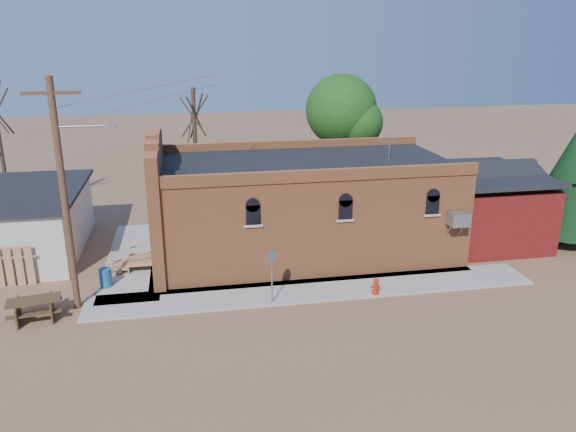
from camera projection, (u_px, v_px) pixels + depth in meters
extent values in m
plane|color=brown|center=(285.00, 303.00, 22.72)|extent=(120.00, 120.00, 0.00)
cube|color=#9E9991|center=(316.00, 290.00, 23.81)|extent=(19.00, 2.20, 0.08)
cube|color=#9E9991|center=(135.00, 258.00, 27.21)|extent=(2.60, 10.00, 0.08)
cube|color=#C46C3B|center=(305.00, 208.00, 27.52)|extent=(14.00, 7.00, 4.50)
cube|color=black|center=(305.00, 162.00, 26.82)|extent=(13.80, 6.80, 0.12)
cube|color=#C46C3B|center=(158.00, 203.00, 26.09)|extent=(0.50, 7.40, 5.80)
cube|color=navy|center=(149.00, 187.00, 24.58)|extent=(0.08, 1.10, 1.56)
cube|color=gray|center=(459.00, 219.00, 24.79)|extent=(0.85, 0.65, 0.60)
cube|color=#53110E|center=(482.00, 210.00, 29.39)|extent=(5.00, 6.00, 3.20)
cylinder|color=#44281B|center=(64.00, 199.00, 21.02)|extent=(0.26, 0.26, 9.00)
cube|color=#44281B|center=(51.00, 93.00, 19.82)|extent=(2.00, 0.12, 0.12)
cylinder|color=gray|center=(81.00, 126.00, 20.35)|extent=(1.80, 0.08, 0.08)
cube|color=gray|center=(110.00, 127.00, 20.54)|extent=(0.45, 0.22, 0.14)
cylinder|color=#483329|center=(196.00, 152.00, 33.20)|extent=(0.24, 0.24, 7.50)
cylinder|color=#483329|center=(1.00, 152.00, 32.13)|extent=(0.24, 0.24, 8.00)
cylinder|color=#483329|center=(340.00, 155.00, 35.43)|extent=(0.28, 0.28, 6.30)
sphere|color=#154413|center=(341.00, 110.00, 34.57)|extent=(4.40, 4.40, 4.40)
cylinder|color=#483329|center=(566.00, 233.00, 29.00)|extent=(0.30, 0.30, 1.20)
cone|color=black|center=(574.00, 181.00, 28.14)|extent=(3.60, 3.60, 5.50)
cylinder|color=red|center=(375.00, 293.00, 23.36)|extent=(0.34, 0.34, 0.06)
cylinder|color=red|center=(376.00, 287.00, 23.27)|extent=(0.24, 0.24, 0.53)
sphere|color=red|center=(376.00, 281.00, 23.18)|extent=(0.21, 0.21, 0.21)
cylinder|color=red|center=(377.00, 288.00, 23.14)|extent=(0.11, 0.13, 0.10)
cylinder|color=red|center=(373.00, 287.00, 23.24)|extent=(0.13, 0.11, 0.10)
cylinder|color=red|center=(379.00, 286.00, 23.29)|extent=(0.13, 0.11, 0.10)
cylinder|color=gray|center=(272.00, 279.00, 22.27)|extent=(0.07, 0.07, 2.11)
cylinder|color=gray|center=(272.00, 256.00, 21.96)|extent=(0.54, 0.38, 0.63)
cylinder|color=#AD0910|center=(272.00, 256.00, 22.00)|extent=(0.54, 0.38, 0.63)
cylinder|color=#1B5589|center=(106.00, 277.00, 23.97)|extent=(0.67, 0.67, 0.80)
cube|color=#47331C|center=(17.00, 312.00, 21.16)|extent=(0.32, 1.49, 0.75)
cube|color=#47331C|center=(53.00, 307.00, 21.59)|extent=(0.32, 1.49, 0.75)
cube|color=#47331C|center=(34.00, 300.00, 21.26)|extent=(2.05, 1.18, 0.06)
cube|color=#47331C|center=(34.00, 315.00, 20.83)|extent=(1.95, 0.60, 0.05)
cube|color=#47331C|center=(36.00, 301.00, 21.88)|extent=(1.95, 0.60, 0.05)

